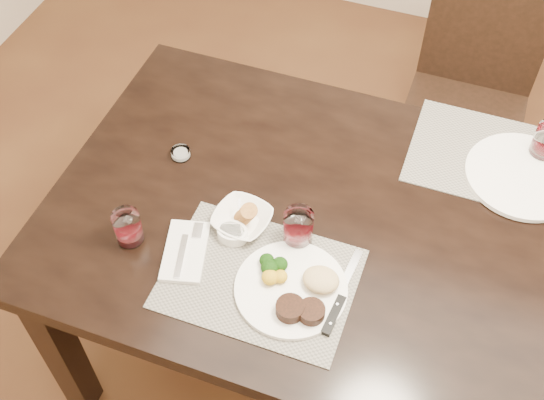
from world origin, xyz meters
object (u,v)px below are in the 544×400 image
(cracker_bowl, at_px, (242,219))
(wine_glass_near, at_px, (298,229))
(chair_far, at_px, (471,88))
(dinner_plate, at_px, (296,289))
(steak_knife, at_px, (337,305))
(far_plate, at_px, (523,176))

(cracker_bowl, height_order, wine_glass_near, wine_glass_near)
(chair_far, bearing_deg, dinner_plate, -103.18)
(chair_far, height_order, wine_glass_near, chair_far)
(wine_glass_near, bearing_deg, dinner_plate, -73.12)
(wine_glass_near, bearing_deg, cracker_bowl, 180.00)
(chair_far, distance_m, dinner_plate, 1.23)
(steak_knife, height_order, wine_glass_near, wine_glass_near)
(chair_far, distance_m, wine_glass_near, 1.11)
(steak_knife, relative_size, wine_glass_near, 2.50)
(dinner_plate, distance_m, steak_knife, 0.10)
(wine_glass_near, bearing_deg, steak_knife, -45.10)
(dinner_plate, height_order, steak_knife, dinner_plate)
(steak_knife, xyz_separation_m, wine_glass_near, (-0.15, 0.15, 0.04))
(wine_glass_near, height_order, far_plate, wine_glass_near)
(wine_glass_near, xyz_separation_m, far_plate, (0.51, 0.41, -0.04))
(dinner_plate, bearing_deg, cracker_bowl, 165.32)
(steak_knife, bearing_deg, wine_glass_near, 140.12)
(chair_far, height_order, dinner_plate, chair_far)
(chair_far, height_order, steak_knife, chair_far)
(far_plate, bearing_deg, dinner_plate, -129.80)
(steak_knife, relative_size, cracker_bowl, 1.55)
(dinner_plate, bearing_deg, far_plate, 72.77)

